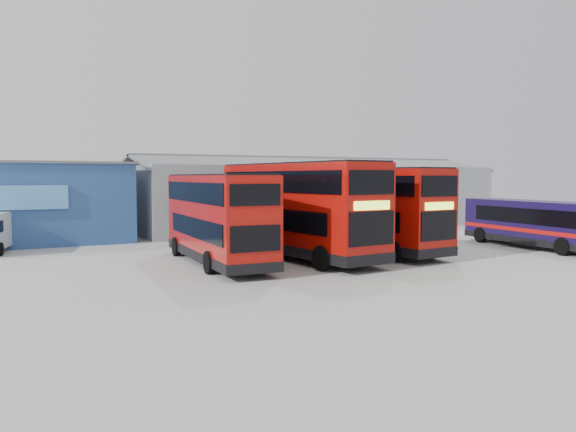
{
  "coord_description": "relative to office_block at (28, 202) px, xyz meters",
  "views": [
    {
      "loc": [
        -15.88,
        -21.51,
        4.18
      ],
      "look_at": [
        -2.07,
        4.84,
        2.1
      ],
      "focal_mm": 35.0,
      "sensor_mm": 36.0,
      "label": 1
    }
  ],
  "objects": [
    {
      "name": "ground_plane",
      "position": [
        14.0,
        -17.99,
        -2.58
      ],
      "size": [
        120.0,
        120.0,
        0.0
      ],
      "primitive_type": "plane",
      "color": "#9F9F9A",
      "rests_on": "ground"
    },
    {
      "name": "double_decker_right",
      "position": [
        16.34,
        -13.95,
        -0.27
      ],
      "size": [
        3.43,
        11.15,
        4.65
      ],
      "rotation": [
        0.0,
        0.0,
        0.07
      ],
      "color": "#A30E09",
      "rests_on": "ground"
    },
    {
      "name": "maintenance_shed",
      "position": [
        22.0,
        2.01,
        0.02
      ],
      "size": [
        30.5,
        12.0,
        5.89
      ],
      "color": "#90959D",
      "rests_on": "ground"
    },
    {
      "name": "single_decker_blue",
      "position": [
        26.24,
        -17.35,
        -1.2
      ],
      "size": [
        3.53,
        10.41,
        2.77
      ],
      "rotation": [
        0.0,
        0.0,
        3.02
      ],
      "color": "#120D3B",
      "rests_on": "ground"
    },
    {
      "name": "office_block",
      "position": [
        0.0,
        0.0,
        0.0
      ],
      "size": [
        12.3,
        8.32,
        5.12
      ],
      "color": "navy",
      "rests_on": "ground"
    },
    {
      "name": "double_decker_left",
      "position": [
        7.52,
        -14.27,
        -0.43
      ],
      "size": [
        3.04,
        10.31,
        4.31
      ],
      "rotation": [
        0.0,
        0.0,
        3.09
      ],
      "color": "#A30E09",
      "rests_on": "ground"
    },
    {
      "name": "double_decker_centre",
      "position": [
        11.92,
        -14.24,
        -0.14
      ],
      "size": [
        3.75,
        11.77,
        4.9
      ],
      "rotation": [
        0.0,
        0.0,
        0.08
      ],
      "color": "#A30E09",
      "rests_on": "ground"
    }
  ]
}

